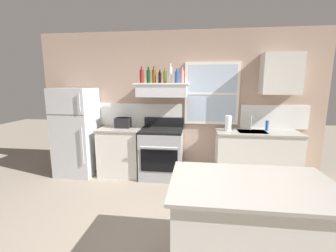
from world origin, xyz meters
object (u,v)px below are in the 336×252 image
stove_range (162,153)px  bottle_clear_tall (170,75)px  refrigerator (77,132)px  bottle_blue_liqueur (177,77)px  bottle_dark_green_wine (149,76)px  paper_towel_roll (228,123)px  toaster (123,122)px  kitchen_island (249,230)px  bottle_balsamic_dark (160,77)px  bottle_olive_oil_square (165,77)px  bottle_amber_wine (154,76)px  dish_soap_bottle (267,126)px  bottle_rose_pink (182,77)px  bottle_red_label_wine (142,76)px

stove_range → bottle_clear_tall: 1.44m
refrigerator → bottle_blue_liqueur: (1.92, 0.07, 1.02)m
bottle_dark_green_wine → paper_towel_roll: size_ratio=1.06×
paper_towel_roll → toaster: bearing=178.9°
refrigerator → kitchen_island: size_ratio=1.18×
bottle_balsamic_dark → bottle_olive_oil_square: size_ratio=0.89×
refrigerator → bottle_balsamic_dark: bottle_balsamic_dark is taller
bottle_balsamic_dark → bottle_blue_liqueur: 0.31m
bottle_clear_tall → bottle_blue_liqueur: (0.12, -0.06, -0.04)m
refrigerator → bottle_clear_tall: bottle_clear_tall is taller
stove_range → bottle_dark_green_wine: 1.42m
bottle_balsamic_dark → paper_towel_roll: bottle_balsamic_dark is taller
kitchen_island → bottle_blue_liqueur: bearing=111.2°
stove_range → bottle_blue_liqueur: bottle_blue_liqueur is taller
bottle_dark_green_wine → bottle_amber_wine: size_ratio=0.97×
refrigerator → toaster: (0.89, 0.10, 0.18)m
bottle_amber_wine → bottle_dark_green_wine: bearing=-160.1°
bottle_amber_wine → kitchen_island: size_ratio=0.21×
stove_range → dish_soap_bottle: (1.88, 0.14, 0.54)m
refrigerator → bottle_rose_pink: bearing=4.2°
bottle_red_label_wine → bottle_amber_wine: (0.21, 0.07, 0.00)m
bottle_balsamic_dark → bottle_clear_tall: bearing=6.2°
bottle_red_label_wine → paper_towel_roll: bottle_red_label_wine is taller
bottle_dark_green_wine → bottle_olive_oil_square: bottle_dark_green_wine is taller
refrigerator → bottle_dark_green_wine: bearing=4.2°
bottle_amber_wine → dish_soap_bottle: bearing=0.6°
bottle_clear_tall → bottle_balsamic_dark: bearing=-173.8°
dish_soap_bottle → toaster: bearing=-178.7°
bottle_dark_green_wine → bottle_balsamic_dark: (0.21, 0.00, -0.02)m
bottle_rose_pink → stove_range: bearing=-160.5°
bottle_rose_pink → bottle_olive_oil_square: bearing=-178.0°
bottle_olive_oil_square → bottle_blue_liqueur: bearing=-18.2°
bottle_red_label_wine → bottle_blue_liqueur: bottle_red_label_wine is taller
refrigerator → bottle_amber_wine: 1.83m
bottle_red_label_wine → bottle_balsamic_dark: size_ratio=1.24×
kitchen_island → bottle_red_label_wine: bearing=124.0°
bottle_balsamic_dark → bottle_clear_tall: bottle_clear_tall is taller
stove_range → bottle_rose_pink: 1.44m
bottle_amber_wine → kitchen_island: bearing=-60.8°
bottle_balsamic_dark → bottle_clear_tall: size_ratio=0.68×
kitchen_island → refrigerator: bearing=142.4°
refrigerator → stove_range: 1.69m
bottle_red_label_wine → bottle_amber_wine: bottle_amber_wine is taller
bottle_clear_tall → kitchen_island: bottle_clear_tall is taller
bottle_amber_wine → refrigerator: bearing=-174.7°
stove_range → bottle_balsamic_dark: size_ratio=4.69×
stove_range → dish_soap_bottle: same height
bottle_balsamic_dark → bottle_blue_liqueur: (0.31, -0.04, 0.01)m
bottle_amber_wine → bottle_olive_oil_square: 0.20m
refrigerator → dish_soap_bottle: size_ratio=9.20×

